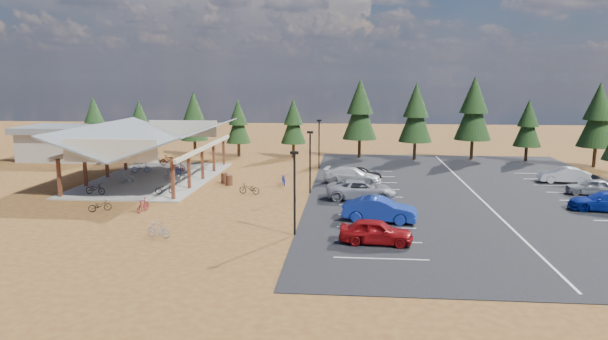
{
  "coord_description": "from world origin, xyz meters",
  "views": [
    {
      "loc": [
        8.36,
        -41.47,
        9.46
      ],
      "look_at": [
        4.47,
        2.37,
        1.88
      ],
      "focal_mm": 32.0,
      "sensor_mm": 36.0,
      "label": 1
    }
  ],
  "objects_px": {
    "bike_pavilion": "(153,139)",
    "bike_7": "(178,166)",
    "trash_bin_0": "(229,180)",
    "bike_13": "(159,229)",
    "bike_0": "(95,189)",
    "car_1": "(380,209)",
    "outbuilding": "(71,142)",
    "bike_2": "(141,168)",
    "bike_16": "(249,189)",
    "car_0": "(376,231)",
    "car_9": "(564,175)",
    "lamp_post_1": "(310,158)",
    "car_2": "(362,190)",
    "bike_4": "(165,189)",
    "car_3": "(353,176)",
    "bike_1": "(127,178)",
    "lamp_post_0": "(295,187)",
    "car_8": "(592,187)",
    "bike_14": "(284,179)",
    "bike_3": "(169,161)",
    "car_4": "(360,174)",
    "lamp_post_2": "(319,141)",
    "bike_5": "(172,176)",
    "bike_12": "(100,206)",
    "trash_bin_1": "(224,178)"
  },
  "relations": [
    {
      "from": "outbuilding",
      "to": "lamp_post_2",
      "type": "relative_size",
      "value": 2.14
    },
    {
      "from": "bike_pavilion",
      "to": "outbuilding",
      "type": "bearing_deg",
      "value": 141.84
    },
    {
      "from": "bike_0",
      "to": "bike_12",
      "type": "distance_m",
      "value": 5.69
    },
    {
      "from": "lamp_post_2",
      "to": "bike_4",
      "type": "distance_m",
      "value": 18.11
    },
    {
      "from": "trash_bin_1",
      "to": "bike_7",
      "type": "distance_m",
      "value": 8.03
    },
    {
      "from": "lamp_post_1",
      "to": "bike_0",
      "type": "xyz_separation_m",
      "value": [
        -17.2,
        -2.38,
        -2.42
      ]
    },
    {
      "from": "bike_1",
      "to": "car_9",
      "type": "xyz_separation_m",
      "value": [
        39.1,
        3.79,
        0.17
      ]
    },
    {
      "from": "bike_16",
      "to": "car_9",
      "type": "relative_size",
      "value": 0.41
    },
    {
      "from": "bike_1",
      "to": "bike_13",
      "type": "relative_size",
      "value": 0.97
    },
    {
      "from": "bike_pavilion",
      "to": "bike_7",
      "type": "xyz_separation_m",
      "value": [
        0.94,
        4.12,
        -3.27
      ]
    },
    {
      "from": "lamp_post_0",
      "to": "car_4",
      "type": "distance_m",
      "value": 18.31
    },
    {
      "from": "trash_bin_0",
      "to": "bike_4",
      "type": "height_order",
      "value": "bike_4"
    },
    {
      "from": "bike_0",
      "to": "car_1",
      "type": "height_order",
      "value": "car_1"
    },
    {
      "from": "car_8",
      "to": "bike_16",
      "type": "bearing_deg",
      "value": -75.33
    },
    {
      "from": "bike_12",
      "to": "lamp_post_0",
      "type": "bearing_deg",
      "value": -142.0
    },
    {
      "from": "outbuilding",
      "to": "bike_2",
      "type": "height_order",
      "value": "outbuilding"
    },
    {
      "from": "bike_4",
      "to": "car_8",
      "type": "distance_m",
      "value": 34.54
    },
    {
      "from": "bike_1",
      "to": "car_2",
      "type": "xyz_separation_m",
      "value": [
        20.85,
        -4.51,
        0.22
      ]
    },
    {
      "from": "bike_7",
      "to": "car_2",
      "type": "height_order",
      "value": "car_2"
    },
    {
      "from": "bike_4",
      "to": "bike_7",
      "type": "height_order",
      "value": "bike_7"
    },
    {
      "from": "bike_14",
      "to": "car_8",
      "type": "distance_m",
      "value": 25.47
    },
    {
      "from": "lamp_post_0",
      "to": "car_8",
      "type": "xyz_separation_m",
      "value": [
        22.76,
        13.26,
        -2.27
      ]
    },
    {
      "from": "car_2",
      "to": "lamp_post_0",
      "type": "bearing_deg",
      "value": 156.26
    },
    {
      "from": "car_0",
      "to": "car_9",
      "type": "bearing_deg",
      "value": -37.07
    },
    {
      "from": "car_0",
      "to": "car_4",
      "type": "height_order",
      "value": "car_0"
    },
    {
      "from": "bike_5",
      "to": "bike_14",
      "type": "relative_size",
      "value": 0.78
    },
    {
      "from": "bike_pavilion",
      "to": "car_1",
      "type": "bearing_deg",
      "value": -33.57
    },
    {
      "from": "bike_3",
      "to": "bike_5",
      "type": "xyz_separation_m",
      "value": [
        3.21,
        -8.44,
        -0.11
      ]
    },
    {
      "from": "bike_4",
      "to": "bike_13",
      "type": "height_order",
      "value": "bike_13"
    },
    {
      "from": "bike_5",
      "to": "car_9",
      "type": "relative_size",
      "value": 0.35
    },
    {
      "from": "bike_14",
      "to": "bike_4",
      "type": "bearing_deg",
      "value": -164.09
    },
    {
      "from": "bike_7",
      "to": "car_4",
      "type": "bearing_deg",
      "value": -85.55
    },
    {
      "from": "lamp_post_2",
      "to": "car_1",
      "type": "bearing_deg",
      "value": -75.54
    },
    {
      "from": "lamp_post_1",
      "to": "car_2",
      "type": "xyz_separation_m",
      "value": [
        4.18,
        -1.98,
        -2.18
      ]
    },
    {
      "from": "trash_bin_0",
      "to": "bike_7",
      "type": "xyz_separation_m",
      "value": [
        -6.67,
        6.36,
        0.11
      ]
    },
    {
      "from": "lamp_post_1",
      "to": "trash_bin_0",
      "type": "bearing_deg",
      "value": 159.5
    },
    {
      "from": "bike_3",
      "to": "bike_7",
      "type": "relative_size",
      "value": 1.21
    },
    {
      "from": "trash_bin_0",
      "to": "bike_13",
      "type": "relative_size",
      "value": 0.55
    },
    {
      "from": "bike_7",
      "to": "bike_12",
      "type": "height_order",
      "value": "bike_7"
    },
    {
      "from": "bike_16",
      "to": "bike_14",
      "type": "bearing_deg",
      "value": 164.67
    },
    {
      "from": "car_3",
      "to": "car_9",
      "type": "xyz_separation_m",
      "value": [
        18.93,
        2.17,
        -0.03
      ]
    },
    {
      "from": "bike_12",
      "to": "car_1",
      "type": "bearing_deg",
      "value": -127.37
    },
    {
      "from": "lamp_post_0",
      "to": "bike_2",
      "type": "xyz_separation_m",
      "value": [
        -17.39,
        19.74,
        -2.4
      ]
    },
    {
      "from": "trash_bin_1",
      "to": "bike_pavilion",
      "type": "bearing_deg",
      "value": 170.1
    },
    {
      "from": "bike_0",
      "to": "car_1",
      "type": "relative_size",
      "value": 0.36
    },
    {
      "from": "outbuilding",
      "to": "bike_2",
      "type": "relative_size",
      "value": 6.02
    },
    {
      "from": "bike_13",
      "to": "bike_16",
      "type": "height_order",
      "value": "bike_13"
    },
    {
      "from": "bike_pavilion",
      "to": "car_3",
      "type": "relative_size",
      "value": 3.85
    },
    {
      "from": "lamp_post_1",
      "to": "bike_14",
      "type": "height_order",
      "value": "lamp_post_1"
    },
    {
      "from": "bike_2",
      "to": "car_0",
      "type": "relative_size",
      "value": 0.44
    }
  ]
}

